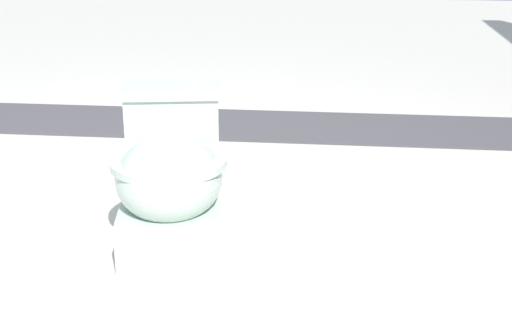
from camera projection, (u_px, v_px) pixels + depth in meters
The scene contains 3 objects.
ground_plane at pixel (175, 221), 2.69m from camera, with size 14.00×14.00×0.00m, color #B7B2A8.
gravel_strip at pixel (316, 127), 3.82m from camera, with size 0.56×8.00×0.01m, color #423F44.
toilet at pixel (171, 179), 2.50m from camera, with size 0.68×0.47×0.52m.
Camera 1 is at (2.41, 0.57, 1.12)m, focal length 50.00 mm.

